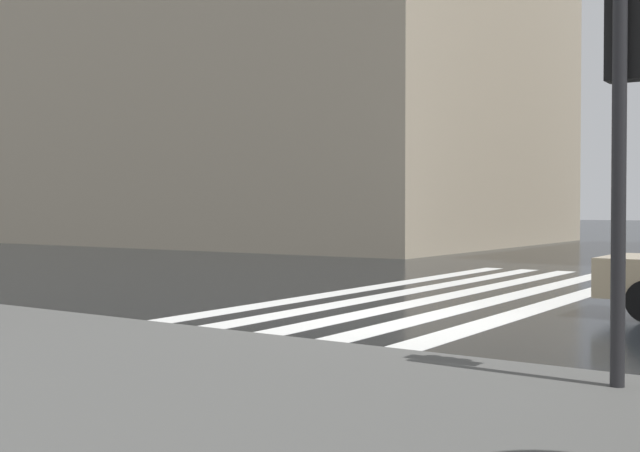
{
  "coord_description": "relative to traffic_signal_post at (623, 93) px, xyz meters",
  "views": [
    {
      "loc": [
        -10.53,
        -5.97,
        1.64
      ],
      "look_at": [
        1.05,
        1.9,
        1.34
      ],
      "focal_mm": 44.99,
      "sensor_mm": 36.0,
      "label": 1
    }
  ],
  "objects": [
    {
      "name": "ground_plane",
      "position": [
        3.47,
        4.27,
        -2.63
      ],
      "size": [
        220.0,
        220.0,
        0.0
      ],
      "primitive_type": "plane",
      "color": "black"
    },
    {
      "name": "zebra_crossing",
      "position": [
        7.47,
        4.75,
        -2.62
      ],
      "size": [
        13.0,
        4.5,
        0.01
      ],
      "color": "silver",
      "rests_on": "ground_plane"
    },
    {
      "name": "traffic_signal_post",
      "position": [
        0.0,
        0.0,
        0.0
      ],
      "size": [
        0.44,
        0.3,
        3.43
      ],
      "color": "#232326",
      "rests_on": "sidewalk_pavement"
    },
    {
      "name": "haussmann_block_mid",
      "position": [
        25.64,
        22.57,
        6.28
      ],
      "size": [
        19.34,
        23.88,
        18.18
      ],
      "color": "tan",
      "rests_on": "ground_plane"
    }
  ]
}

